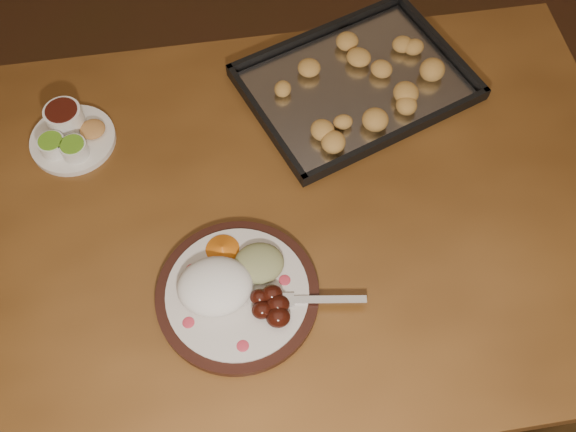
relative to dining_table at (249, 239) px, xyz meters
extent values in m
plane|color=#4F2A1B|center=(0.18, -0.26, -0.65)|extent=(4.00, 4.00, 0.00)
cube|color=brown|center=(0.00, 0.00, 0.08)|extent=(1.54, 0.97, 0.04)
cylinder|color=#432E14|center=(0.66, 0.41, -0.30)|extent=(0.07, 0.07, 0.71)
cylinder|color=black|center=(-0.03, -0.16, 0.11)|extent=(0.28, 0.28, 0.02)
cylinder|color=beige|center=(-0.03, -0.16, 0.11)|extent=(0.25, 0.25, 0.01)
ellipsoid|color=#C32E40|center=(-0.11, -0.21, 0.12)|extent=(0.02, 0.02, 0.00)
ellipsoid|color=#C32E40|center=(-0.02, -0.26, 0.12)|extent=(0.02, 0.02, 0.00)
ellipsoid|color=#C32E40|center=(0.06, -0.15, 0.12)|extent=(0.02, 0.02, 0.00)
ellipsoid|color=#C32E40|center=(-0.10, -0.11, 0.12)|extent=(0.02, 0.02, 0.00)
ellipsoid|color=white|center=(-0.06, -0.15, 0.13)|extent=(0.16, 0.15, 0.06)
ellipsoid|color=#3F1209|center=(0.01, -0.20, 0.13)|extent=(0.04, 0.03, 0.03)
ellipsoid|color=#3F1209|center=(0.04, -0.20, 0.13)|extent=(0.04, 0.03, 0.03)
ellipsoid|color=#3F1209|center=(0.03, -0.18, 0.13)|extent=(0.04, 0.03, 0.03)
ellipsoid|color=#3F1209|center=(0.04, -0.22, 0.13)|extent=(0.04, 0.03, 0.03)
ellipsoid|color=#3F1209|center=(0.01, -0.18, 0.13)|extent=(0.04, 0.03, 0.03)
ellipsoid|color=#9D8165|center=(0.01, -0.12, 0.13)|extent=(0.11, 0.11, 0.04)
cone|color=#D16313|center=(-0.05, -0.08, 0.13)|extent=(0.07, 0.07, 0.03)
cube|color=silver|center=(0.12, -0.19, 0.12)|extent=(0.14, 0.03, 0.00)
cube|color=silver|center=(0.05, -0.19, 0.12)|extent=(0.04, 0.03, 0.00)
cylinder|color=silver|center=(0.03, -0.19, 0.12)|extent=(0.03, 0.01, 0.00)
cylinder|color=silver|center=(0.03, -0.19, 0.12)|extent=(0.03, 0.01, 0.00)
cylinder|color=silver|center=(0.03, -0.18, 0.12)|extent=(0.03, 0.01, 0.00)
cylinder|color=silver|center=(0.03, -0.17, 0.12)|extent=(0.03, 0.01, 0.00)
cylinder|color=white|center=(-0.33, 0.21, 0.10)|extent=(0.17, 0.17, 0.01)
cylinder|color=white|center=(-0.36, 0.18, 0.13)|extent=(0.05, 0.05, 0.03)
cylinder|color=#5FA020|center=(-0.36, 0.18, 0.14)|extent=(0.05, 0.05, 0.00)
cylinder|color=white|center=(-0.32, 0.17, 0.13)|extent=(0.05, 0.05, 0.03)
cylinder|color=#5FA020|center=(-0.32, 0.17, 0.14)|extent=(0.05, 0.05, 0.00)
cylinder|color=white|center=(-0.34, 0.24, 0.13)|extent=(0.07, 0.07, 0.04)
cylinder|color=#3A110A|center=(-0.34, 0.24, 0.15)|extent=(0.06, 0.06, 0.00)
ellipsoid|color=#CD8948|center=(-0.29, 0.22, 0.12)|extent=(0.05, 0.05, 0.02)
cube|color=black|center=(0.25, 0.29, 0.10)|extent=(0.54, 0.47, 0.01)
cube|color=black|center=(0.19, 0.43, 0.12)|extent=(0.41, 0.19, 0.02)
cube|color=black|center=(0.31, 0.14, 0.12)|extent=(0.41, 0.19, 0.02)
cube|color=black|center=(0.45, 0.37, 0.12)|extent=(0.14, 0.30, 0.02)
cube|color=black|center=(0.05, 0.20, 0.12)|extent=(0.14, 0.30, 0.02)
cube|color=silver|center=(0.25, 0.29, 0.11)|extent=(0.50, 0.44, 0.00)
ellipsoid|color=#D5904A|center=(0.30, 0.31, 0.13)|extent=(0.05, 0.05, 0.03)
ellipsoid|color=#D5904A|center=(0.34, 0.36, 0.13)|extent=(0.06, 0.06, 0.03)
ellipsoid|color=#D5904A|center=(0.26, 0.38, 0.13)|extent=(0.07, 0.07, 0.03)
ellipsoid|color=#D5904A|center=(0.26, 0.35, 0.13)|extent=(0.06, 0.06, 0.03)
ellipsoid|color=#D5904A|center=(0.20, 0.35, 0.13)|extent=(0.06, 0.06, 0.03)
ellipsoid|color=#D5904A|center=(0.21, 0.30, 0.13)|extent=(0.07, 0.07, 0.03)
ellipsoid|color=#D5904A|center=(0.14, 0.27, 0.13)|extent=(0.06, 0.06, 0.03)
ellipsoid|color=#D5904A|center=(0.18, 0.26, 0.13)|extent=(0.05, 0.05, 0.03)
ellipsoid|color=#D5904A|center=(0.15, 0.22, 0.13)|extent=(0.06, 0.06, 0.03)
ellipsoid|color=#D5904A|center=(0.22, 0.20, 0.13)|extent=(0.07, 0.07, 0.03)
ellipsoid|color=#D5904A|center=(0.26, 0.25, 0.13)|extent=(0.06, 0.06, 0.03)
ellipsoid|color=#D5904A|center=(0.30, 0.23, 0.13)|extent=(0.06, 0.06, 0.03)
ellipsoid|color=#D5904A|center=(0.33, 0.23, 0.13)|extent=(0.07, 0.07, 0.03)
ellipsoid|color=#D5904A|center=(0.37, 0.31, 0.13)|extent=(0.06, 0.06, 0.03)
camera|label=1|loc=(0.01, -0.59, 1.14)|focal=40.00mm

